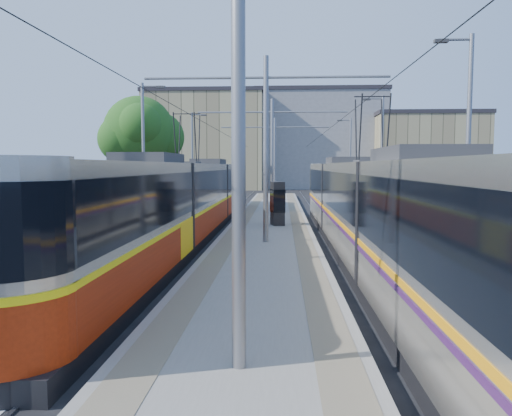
{
  "coord_description": "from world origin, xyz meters",
  "views": [
    {
      "loc": [
        0.6,
        -10.97,
        3.2
      ],
      "look_at": [
        -0.37,
        7.96,
        1.6
      ],
      "focal_mm": 35.0,
      "sensor_mm": 36.0,
      "label": 1
    }
  ],
  "objects": [
    {
      "name": "ground",
      "position": [
        0.0,
        0.0,
        0.0
      ],
      "size": [
        160.0,
        160.0,
        0.0
      ],
      "primitive_type": "plane",
      "color": "black",
      "rests_on": "ground"
    },
    {
      "name": "platform",
      "position": [
        0.0,
        17.0,
        0.15
      ],
      "size": [
        4.0,
        50.0,
        0.3
      ],
      "primitive_type": "cube",
      "color": "gray",
      "rests_on": "ground"
    },
    {
      "name": "tactile_strip_left",
      "position": [
        -1.45,
        17.0,
        0.3
      ],
      "size": [
        0.7,
        50.0,
        0.01
      ],
      "primitive_type": "cube",
      "color": "gray",
      "rests_on": "platform"
    },
    {
      "name": "tactile_strip_right",
      "position": [
        1.45,
        17.0,
        0.3
      ],
      "size": [
        0.7,
        50.0,
        0.01
      ],
      "primitive_type": "cube",
      "color": "gray",
      "rests_on": "platform"
    },
    {
      "name": "rails",
      "position": [
        0.0,
        17.0,
        0.02
      ],
      "size": [
        8.71,
        70.0,
        0.03
      ],
      "color": "gray",
      "rests_on": "ground"
    },
    {
      "name": "track_arrow",
      "position": [
        -3.6,
        -3.0,
        0.01
      ],
      "size": [
        1.2,
        5.0,
        0.01
      ],
      "primitive_type": "cube",
      "color": "silver",
      "rests_on": "ground"
    },
    {
      "name": "tram_left",
      "position": [
        -3.6,
        11.15,
        1.7
      ],
      "size": [
        2.43,
        32.36,
        5.5
      ],
      "color": "black",
      "rests_on": "ground"
    },
    {
      "name": "tram_right",
      "position": [
        3.6,
        6.01,
        1.86
      ],
      "size": [
        2.43,
        30.81,
        5.5
      ],
      "color": "black",
      "rests_on": "ground"
    },
    {
      "name": "catenary",
      "position": [
        0.0,
        14.15,
        4.52
      ],
      "size": [
        9.2,
        70.0,
        7.0
      ],
      "color": "gray",
      "rests_on": "platform"
    },
    {
      "name": "street_lamps",
      "position": [
        -0.0,
        21.0,
        4.18
      ],
      "size": [
        15.18,
        38.22,
        8.0
      ],
      "color": "gray",
      "rests_on": "ground"
    },
    {
      "name": "shelter",
      "position": [
        0.4,
        13.47,
        1.42
      ],
      "size": [
        0.78,
        1.07,
        2.13
      ],
      "rotation": [
        0.0,
        0.0,
        0.21
      ],
      "color": "black",
      "rests_on": "platform"
    },
    {
      "name": "tree",
      "position": [
        -9.36,
        25.06,
        5.55
      ],
      "size": [
        5.65,
        5.23,
        8.21
      ],
      "color": "#382314",
      "rests_on": "ground"
    },
    {
      "name": "building_left",
      "position": [
        -10.0,
        60.0,
        6.73
      ],
      "size": [
        16.32,
        12.24,
        13.44
      ],
      "color": "tan",
      "rests_on": "ground"
    },
    {
      "name": "building_centre",
      "position": [
        6.0,
        64.0,
        6.98
      ],
      "size": [
        18.36,
        14.28,
        13.94
      ],
      "color": "gray",
      "rests_on": "ground"
    },
    {
      "name": "building_right",
      "position": [
        20.0,
        58.0,
        5.15
      ],
      "size": [
        14.28,
        10.2,
        10.28
      ],
      "color": "tan",
      "rests_on": "ground"
    }
  ]
}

